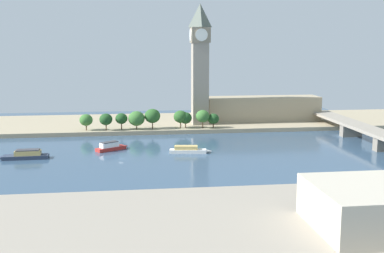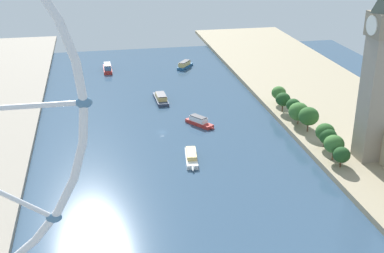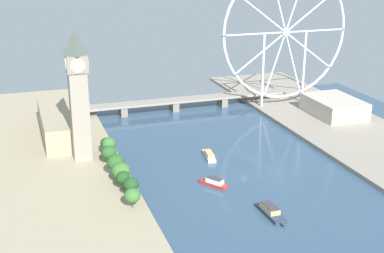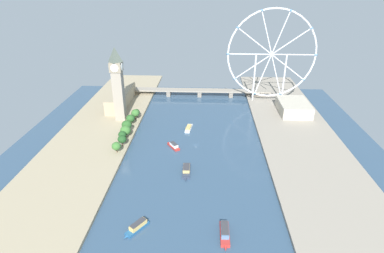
# 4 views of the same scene
# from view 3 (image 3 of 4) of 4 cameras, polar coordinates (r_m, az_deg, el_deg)

# --- Properties ---
(ground_plane) EXTENTS (404.64, 404.64, 0.00)m
(ground_plane) POSITION_cam_3_polar(r_m,az_deg,el_deg) (364.34, 5.43, -5.29)
(ground_plane) COLOR #334C66
(riverbank_left) EXTENTS (90.00, 520.00, 3.00)m
(riverbank_left) POSITION_cam_3_polar(r_m,az_deg,el_deg) (337.25, -13.30, -7.51)
(riverbank_left) COLOR tan
(riverbank_left) RESTS_ON ground_plane
(clock_tower) EXTENTS (15.12, 15.12, 91.68)m
(clock_tower) POSITION_cam_3_polar(r_m,az_deg,el_deg) (378.09, -11.85, 3.44)
(clock_tower) COLOR gray
(clock_tower) RESTS_ON riverbank_left
(parliament_block) EXTENTS (22.00, 91.68, 19.28)m
(parliament_block) POSITION_cam_3_polar(r_m,az_deg,el_deg) (439.21, -14.11, 0.22)
(parliament_block) COLOR tan
(parliament_block) RESTS_ON riverbank_left
(tree_row_embankment) EXTENTS (13.21, 101.88, 14.71)m
(tree_row_embankment) POSITION_cam_3_polar(r_m,az_deg,el_deg) (358.51, -7.93, -3.85)
(tree_row_embankment) COLOR #513823
(tree_row_embankment) RESTS_ON riverbank_left
(ferris_wheel) EXTENTS (126.20, 3.20, 129.71)m
(ferris_wheel) POSITION_cam_3_polar(r_m,az_deg,el_deg) (508.05, 9.80, 9.65)
(ferris_wheel) COLOR silver
(ferris_wheel) RESTS_ON riverbank_right
(riverside_hall) EXTENTS (38.51, 54.89, 14.93)m
(riverside_hall) POSITION_cam_3_polar(r_m,az_deg,el_deg) (496.66, 14.68, 2.04)
(riverside_hall) COLOR #BCB29E
(riverside_hall) RESTS_ON riverbank_right
(river_bridge) EXTENTS (216.64, 15.74, 10.31)m
(river_bridge) POSITION_cam_3_polar(r_m,az_deg,el_deg) (503.64, -1.90, 2.60)
(river_bridge) COLOR gray
(river_bridge) RESTS_ON ground_plane
(tour_boat_0) EXTENTS (8.64, 26.03, 4.42)m
(tour_boat_0) POSITION_cam_3_polar(r_m,az_deg,el_deg) (394.23, 1.78, -3.01)
(tour_boat_0) COLOR white
(tour_boat_0) RESTS_ON ground_plane
(tour_boat_1) EXTENTS (8.05, 29.67, 5.40)m
(tour_boat_1) POSITION_cam_3_polar(r_m,az_deg,el_deg) (317.12, 8.27, -8.81)
(tour_boat_1) COLOR #2D384C
(tour_boat_1) RESTS_ON ground_plane
(tour_boat_4) EXTENTS (15.61, 20.61, 5.44)m
(tour_boat_4) POSITION_cam_3_polar(r_m,az_deg,el_deg) (349.60, 2.27, -5.89)
(tour_boat_4) COLOR #B22D28
(tour_boat_4) RESTS_ON ground_plane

